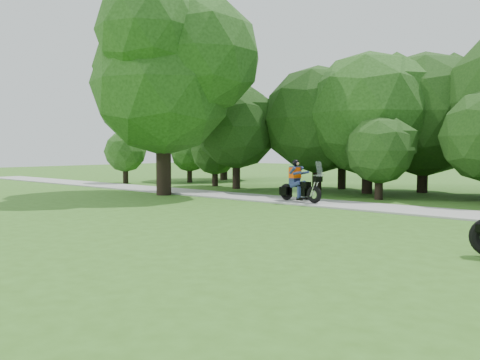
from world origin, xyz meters
The scene contains 4 objects.
ground centered at (0.00, 0.00, 0.00)m, with size 100.00×100.00×0.00m, color #35611B.
walkway centered at (0.00, 8.00, 0.03)m, with size 60.00×2.20×0.06m, color gray.
big_tree_west centered at (-10.54, 6.85, 5.76)m, with size 8.64×6.56×9.96m.
touring_motorcycle centered at (-4.03, 7.67, 0.65)m, with size 2.13×0.93×1.64m.
Camera 1 is at (5.76, -7.84, 2.09)m, focal length 35.00 mm.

